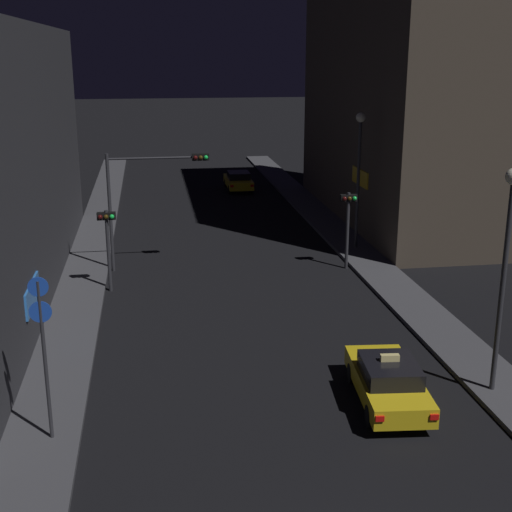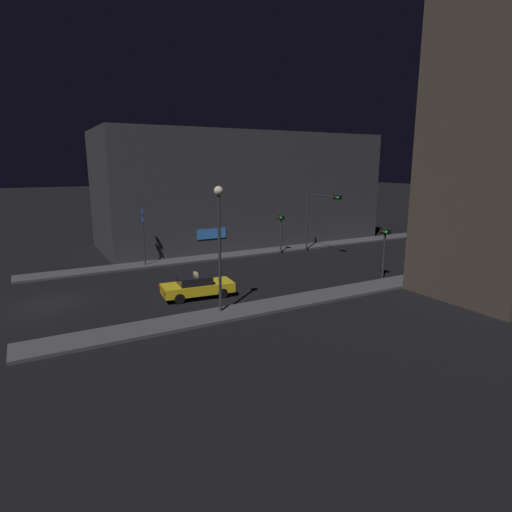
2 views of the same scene
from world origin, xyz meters
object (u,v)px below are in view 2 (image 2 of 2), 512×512
at_px(taxi, 197,286).
at_px(traffic_light_right_kerb, 384,243).
at_px(street_lamp_far_block, 433,211).
at_px(traffic_light_overhead, 319,210).
at_px(street_lamp_near_block, 219,228).
at_px(far_car, 512,240).
at_px(traffic_light_left_kerb, 281,226).
at_px(sign_pole_left, 143,232).

relative_size(taxi, traffic_light_right_kerb, 1.22).
bearing_deg(street_lamp_far_block, traffic_light_right_kerb, -114.14).
height_order(traffic_light_overhead, street_lamp_near_block, street_lamp_near_block).
bearing_deg(far_car, traffic_light_right_kerb, -82.66).
bearing_deg(street_lamp_far_block, street_lamp_near_block, -91.72).
bearing_deg(traffic_light_left_kerb, traffic_light_overhead, 58.85).
distance_m(traffic_light_left_kerb, street_lamp_far_block, 13.72).
distance_m(street_lamp_near_block, street_lamp_far_block, 16.38).
distance_m(traffic_light_right_kerb, street_lamp_near_block, 13.48).
bearing_deg(sign_pole_left, street_lamp_near_block, 3.59).
xyz_separation_m(sign_pole_left, street_lamp_near_block, (13.17, 0.83, 1.97)).
relative_size(sign_pole_left, street_lamp_far_block, 0.65).
bearing_deg(traffic_light_left_kerb, taxi, -53.27).
relative_size(taxi, street_lamp_far_block, 0.65).
height_order(taxi, far_car, taxi).
distance_m(traffic_light_right_kerb, sign_pole_left, 18.70).
relative_size(traffic_light_left_kerb, traffic_light_right_kerb, 0.97).
height_order(sign_pole_left, street_lamp_near_block, street_lamp_near_block).
bearing_deg(traffic_light_overhead, street_lamp_near_block, -54.61).
xyz_separation_m(far_car, traffic_light_right_kerb, (2.66, -20.63, 1.97)).
relative_size(traffic_light_overhead, street_lamp_near_block, 0.82).
bearing_deg(street_lamp_far_block, taxi, -103.38).
height_order(taxi, street_lamp_near_block, street_lamp_near_block).
distance_m(traffic_light_overhead, traffic_light_left_kerb, 3.76).
xyz_separation_m(far_car, traffic_light_overhead, (-6.82, -19.30, 3.38)).
height_order(traffic_light_left_kerb, sign_pole_left, sign_pole_left).
xyz_separation_m(traffic_light_right_kerb, street_lamp_far_block, (1.39, 3.10, 2.29)).
bearing_deg(taxi, traffic_light_right_kerb, 79.30).
distance_m(sign_pole_left, street_lamp_far_block, 22.07).
bearing_deg(traffic_light_overhead, traffic_light_right_kerb, -7.98).
relative_size(traffic_light_overhead, sign_pole_left, 1.24).
height_order(traffic_light_left_kerb, traffic_light_right_kerb, traffic_light_right_kerb).
distance_m(traffic_light_left_kerb, street_lamp_near_block, 16.99).
bearing_deg(sign_pole_left, taxi, 4.39).
bearing_deg(traffic_light_left_kerb, street_lamp_far_block, 20.50).
distance_m(taxi, street_lamp_far_block, 17.44).
height_order(far_car, traffic_light_right_kerb, traffic_light_right_kerb).
relative_size(traffic_light_overhead, traffic_light_right_kerb, 1.51).
bearing_deg(traffic_light_left_kerb, far_car, 68.86).
relative_size(traffic_light_overhead, traffic_light_left_kerb, 1.55).
height_order(traffic_light_right_kerb, sign_pole_left, sign_pole_left).
bearing_deg(traffic_light_overhead, street_lamp_far_block, 9.26).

